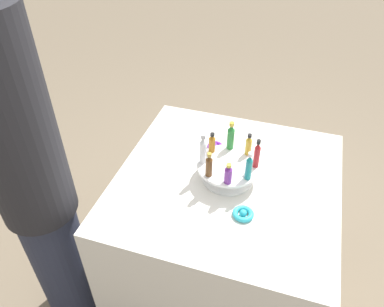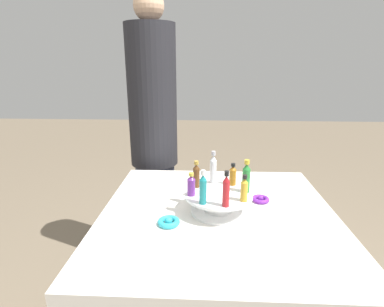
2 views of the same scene
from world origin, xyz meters
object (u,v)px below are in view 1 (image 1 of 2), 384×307
bottle_brown (209,165)px  ribbon_bow_teal (243,214)px  bottle_purple (228,174)px  bottle_green (231,136)px  person_figure (32,182)px  bottle_clear (203,150)px  bottle_amber (212,143)px  ribbon_bow_purple (215,146)px  bottle_red (257,155)px  bottle_teal (249,167)px  display_stand (228,170)px  bottle_gold (249,145)px

bottle_brown → ribbon_bow_teal: bearing=-120.0°
bottle_purple → bottle_brown: bearing=78.4°
bottle_green → person_figure: bearing=126.1°
bottle_clear → bottle_purple: 0.16m
bottle_amber → bottle_purple: bearing=-146.6°
ribbon_bow_teal → bottle_purple: bearing=46.8°
bottle_green → bottle_brown: bearing=168.4°
bottle_purple → ribbon_bow_purple: bearing=23.2°
ribbon_bow_purple → person_figure: person_figure is taller
ribbon_bow_teal → bottle_red: bearing=-0.5°
bottle_teal → bottle_green: 0.21m
display_stand → bottle_green: bottle_green is taller
bottle_red → bottle_clear: bearing=100.9°
bottle_gold → bottle_red: bearing=-146.6°
bottle_amber → ribbon_bow_teal: bearing=-141.7°
bottle_red → bottle_green: 0.16m
bottle_amber → bottle_brown: (-0.16, -0.03, 0.01)m
bottle_red → person_figure: (-0.40, 0.81, -0.03)m
display_stand → bottle_amber: size_ratio=2.82×
bottle_red → bottle_brown: bearing=123.4°
display_stand → bottle_brown: 0.14m
ribbon_bow_purple → bottle_purple: bearing=-156.8°
bottle_amber → bottle_brown: 0.16m
bottle_teal → bottle_amber: bearing=55.9°
bottle_teal → ribbon_bow_purple: 0.35m
bottle_amber → ribbon_bow_teal: bottle_amber is taller
bottle_teal → bottle_clear: (0.04, 0.20, 0.01)m
bottle_clear → ribbon_bow_teal: 0.31m
ribbon_bow_purple → display_stand: bearing=-150.6°
bottle_amber → bottle_brown: bottle_brown is taller
bottle_brown → bottle_clear: bearing=33.4°
bottle_brown → bottle_teal: bearing=-79.1°
bottle_teal → bottle_purple: bottle_teal is taller
bottle_clear → display_stand: bearing=-79.1°
bottle_teal → bottle_gold: bottle_teal is taller
display_stand → bottle_green: 0.15m
bottle_gold → bottle_brown: (-0.19, 0.13, 0.00)m
bottle_gold → bottle_clear: 0.21m
bottle_brown → ribbon_bow_purple: 0.32m
bottle_gold → bottle_amber: 0.16m
ribbon_bow_purple → person_figure: (-0.58, 0.59, 0.11)m
bottle_red → ribbon_bow_purple: bottle_red is taller
bottle_amber → bottle_gold: bearing=-79.1°
bottle_red → ribbon_bow_purple: (0.17, 0.22, -0.14)m
bottle_brown → bottle_purple: bottle_brown is taller
bottle_red → bottle_purple: bearing=145.9°
bottle_teal → bottle_green: (0.17, 0.11, 0.00)m
bottle_green → person_figure: 0.84m
ribbon_bow_teal → ribbon_bow_purple: (0.39, 0.22, -0.00)m
display_stand → person_figure: (-0.38, 0.70, 0.07)m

